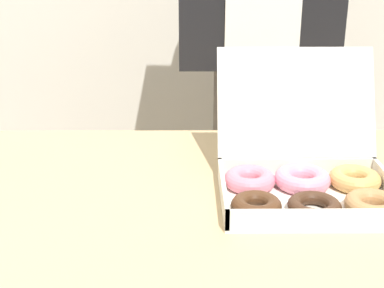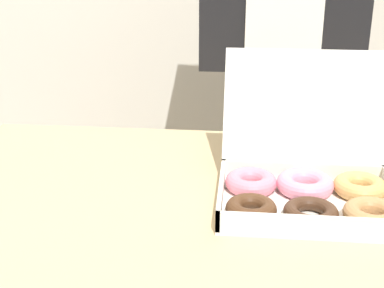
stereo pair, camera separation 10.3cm
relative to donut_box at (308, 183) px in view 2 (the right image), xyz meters
The scene contains 2 objects.
donut_box is the anchor object (origin of this frame).
person_customer 0.64m from the donut_box, 92.54° to the left, with size 0.46×0.25×1.65m.
Camera 2 is at (0.07, -0.95, 1.21)m, focal length 50.00 mm.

